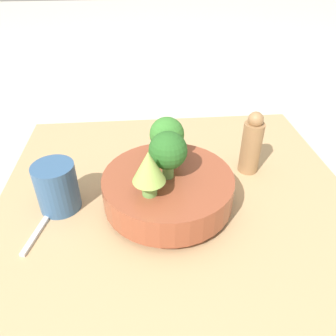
# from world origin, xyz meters

# --- Properties ---
(ground_plane) EXTENTS (6.00, 6.00, 0.00)m
(ground_plane) POSITION_xyz_m (0.00, 0.00, 0.00)
(ground_plane) COLOR beige
(table) EXTENTS (0.82, 0.75, 0.03)m
(table) POSITION_xyz_m (0.00, 0.00, 0.02)
(table) COLOR tan
(table) RESTS_ON ground_plane
(bowl) EXTENTS (0.26, 0.26, 0.07)m
(bowl) POSITION_xyz_m (-0.02, -0.02, 0.07)
(bowl) COLOR brown
(bowl) RESTS_ON table
(broccoli_floret_left) EXTENTS (0.07, 0.07, 0.09)m
(broccoli_floret_left) POSITION_xyz_m (-0.09, -0.02, 0.16)
(broccoli_floret_left) COLOR #609347
(broccoli_floret_left) RESTS_ON bowl
(romanesco_piece_near) EXTENTS (0.06, 0.06, 0.09)m
(romanesco_piece_near) POSITION_xyz_m (0.03, -0.06, 0.16)
(romanesco_piece_near) COLOR #6BA34C
(romanesco_piece_near) RESTS_ON bowl
(broccoli_floret_center) EXTENTS (0.07, 0.07, 0.09)m
(broccoli_floret_center) POSITION_xyz_m (-0.02, -0.02, 0.16)
(broccoli_floret_center) COLOR #609347
(broccoli_floret_center) RESTS_ON bowl
(cup) EXTENTS (0.08, 0.08, 0.10)m
(cup) POSITION_xyz_m (-0.04, -0.24, 0.08)
(cup) COLOR #33567F
(cup) RESTS_ON table
(pepper_mill) EXTENTS (0.05, 0.05, 0.15)m
(pepper_mill) POSITION_xyz_m (-0.13, 0.18, 0.10)
(pepper_mill) COLOR #997047
(pepper_mill) RESTS_ON table
(fork) EXTENTS (0.17, 0.05, 0.01)m
(fork) POSITION_xyz_m (0.01, -0.26, 0.03)
(fork) COLOR silver
(fork) RESTS_ON table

